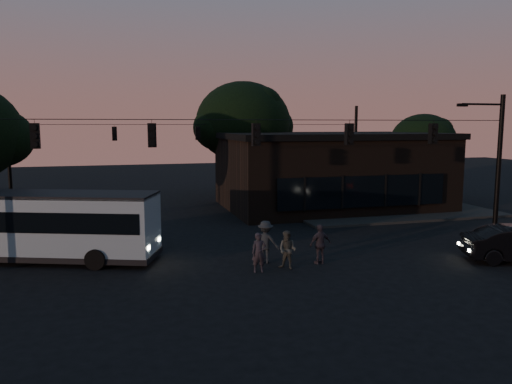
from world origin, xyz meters
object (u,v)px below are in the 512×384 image
object	(u,v)px
bus	(34,223)
pedestrian_c	(320,244)
pedestrian_a	(259,253)
pedestrian_b	(287,250)
building	(330,170)
pedestrian_d	(266,242)

from	to	relation	value
bus	pedestrian_c	distance (m)	12.59
pedestrian_a	pedestrian_b	distance (m)	1.28
pedestrian_b	pedestrian_a	bearing A→B (deg)	-130.27
building	bus	xyz separation A→B (m)	(-18.54, -9.81, -1.00)
building	pedestrian_a	world-z (taller)	building
building	pedestrian_c	bearing A→B (deg)	-115.69
bus	pedestrian_d	size ratio (longest dim) A/B	5.92
pedestrian_b	pedestrian_c	bearing A→B (deg)	56.54
pedestrian_a	pedestrian_c	size ratio (longest dim) A/B	0.94
pedestrian_b	pedestrian_d	size ratio (longest dim) A/B	0.87
pedestrian_b	pedestrian_c	xyz separation A→B (m)	(1.62, 0.34, 0.06)
pedestrian_b	pedestrian_d	world-z (taller)	pedestrian_d
pedestrian_d	pedestrian_b	bearing A→B (deg)	148.43
bus	pedestrian_a	distance (m)	10.09
pedestrian_a	pedestrian_d	bearing A→B (deg)	69.20
pedestrian_a	building	bearing A→B (deg)	63.20
pedestrian_b	bus	bearing A→B (deg)	-157.98
pedestrian_a	pedestrian_c	bearing A→B (deg)	15.99
pedestrian_a	pedestrian_d	size ratio (longest dim) A/B	0.88
building	pedestrian_b	size ratio (longest dim) A/B	9.51
bus	pedestrian_c	size ratio (longest dim) A/B	6.30
bus	pedestrian_b	bearing A→B (deg)	-2.10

